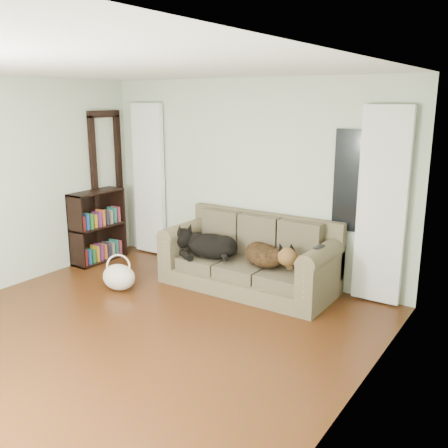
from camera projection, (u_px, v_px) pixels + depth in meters
The scene contains 14 objects.
floor at pixel (117, 342), 4.92m from camera, with size 5.00×5.00×0.00m, color #43230C.
ceiling at pixel (101, 67), 4.28m from camera, with size 5.00×5.00×0.00m, color white.
wall_back at pixel (249, 179), 6.62m from camera, with size 4.50×0.04×2.60m, color #B3C9A5.
wall_right at pixel (344, 255), 3.39m from camera, with size 0.04×5.00×2.60m, color #B3C9A5.
curtain_left at pixel (149, 180), 7.50m from camera, with size 0.55×0.08×2.25m, color white.
curtain_right at pixel (382, 207), 5.62m from camera, with size 0.55×0.08×2.25m, color white.
window_pane at pixel (355, 181), 5.79m from camera, with size 0.50×0.03×1.20m, color black.
door_casing at pixel (108, 187), 7.50m from camera, with size 0.07×0.60×2.10m, color black.
sofa at pixel (248, 254), 6.23m from camera, with size 2.17×0.94×0.89m, color #4D4231.
dog_black_lab at pixel (209, 247), 6.42m from camera, with size 0.72×0.50×0.31m, color black.
dog_shepherd at pixel (267, 255), 6.05m from camera, with size 0.64×0.45×0.28m, color black.
tv_remote at pixel (319, 247), 5.56m from camera, with size 0.05×0.20×0.02m, color black.
tote_bag at pixel (119, 277), 6.24m from camera, with size 0.45×0.35×0.33m, color beige.
bookshelf at pixel (98, 228), 7.30m from camera, with size 0.31×0.84×1.05m, color black.
Camera 1 is at (3.36, -3.15, 2.33)m, focal length 40.00 mm.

